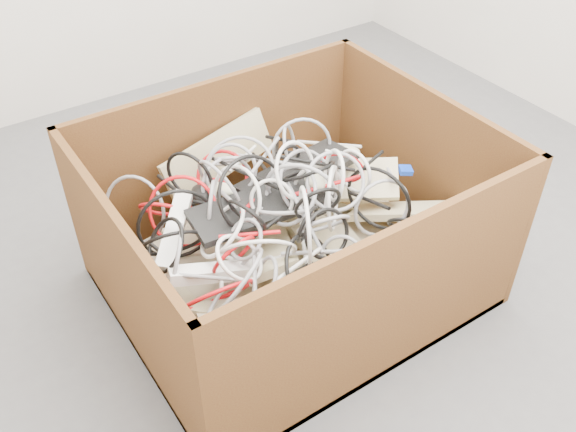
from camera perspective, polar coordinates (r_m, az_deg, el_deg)
ground at (r=2.46m, az=2.99°, el=-1.85°), size 3.00×3.00×0.00m
cardboard_box at (r=2.16m, az=-0.04°, el=-3.42°), size 1.15×0.96×0.61m
keyboard_pile at (r=2.13m, az=0.49°, el=0.22°), size 1.08×0.83×0.33m
mice_scatter at (r=2.01m, az=0.29°, el=0.62°), size 0.67×0.61×0.19m
power_strip_left at (r=1.95m, az=-10.09°, el=-1.25°), size 0.22×0.24×0.11m
power_strip_right at (r=1.85m, az=-6.47°, el=-5.02°), size 0.28×0.13×0.09m
vga_plug at (r=2.26m, az=10.44°, el=4.05°), size 0.06×0.06×0.03m
cable_tangle at (r=1.94m, az=-2.25°, el=0.57°), size 1.01×0.84×0.45m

